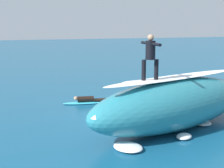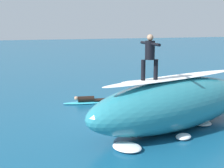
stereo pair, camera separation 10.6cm
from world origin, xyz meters
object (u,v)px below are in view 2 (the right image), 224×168
at_px(surfboard_riding, 149,81).
at_px(surfer_paddling, 89,99).
at_px(surfer_riding, 150,54).
at_px(surfboard_paddling, 86,103).

bearing_deg(surfboard_riding, surfer_paddling, -80.28).
bearing_deg(surfer_paddling, surfer_riding, 105.94).
relative_size(surfboard_riding, surfer_riding, 1.30).
height_order(surfer_riding, surfboard_paddling, surfer_riding).
xyz_separation_m(surfer_riding, surfer_paddling, (0.87, -4.96, -2.54)).
relative_size(surfer_riding, surfboard_paddling, 0.69).
height_order(surfboard_riding, surfboard_paddling, surfboard_riding).
bearing_deg(surfboard_riding, surfboard_paddling, -79.01).
distance_m(surfboard_riding, surfboard_paddling, 5.38).
xyz_separation_m(surfboard_riding, surfboard_paddling, (0.99, -4.97, -1.81)).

